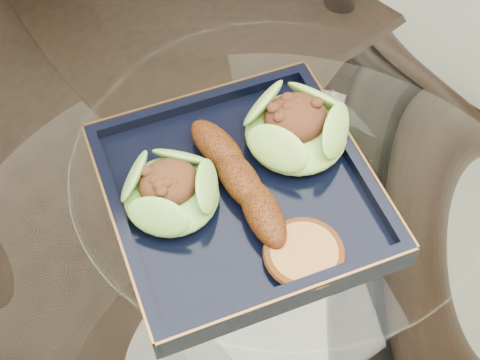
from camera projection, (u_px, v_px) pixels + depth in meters
dining_table at (271, 264)px, 0.86m from camera, size 1.13×1.13×0.77m
dining_chair at (163, 58)px, 1.16m from camera, size 0.48×0.48×0.95m
navy_plate at (240, 196)px, 0.71m from camera, size 0.31×0.31×0.02m
lettuce_wrap_left at (171, 192)px, 0.68m from camera, size 0.13×0.13×0.04m
lettuce_wrap_right at (296, 130)px, 0.72m from camera, size 0.12×0.12×0.04m
roasted_plantain at (240, 179)px, 0.69m from camera, size 0.04×0.17×0.03m
crumb_patty at (304, 254)px, 0.65m from camera, size 0.09×0.09×0.01m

